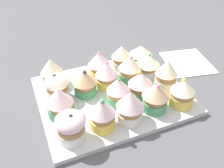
{
  "coord_description": "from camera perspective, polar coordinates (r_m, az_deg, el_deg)",
  "views": [
    {
      "loc": [
        18.83,
        44.59,
        40.82
      ],
      "look_at": [
        0.0,
        0.0,
        4.2
      ],
      "focal_mm": 39.4,
      "sensor_mm": 36.0,
      "label": 1
    }
  ],
  "objects": [
    {
      "name": "baking_tray",
      "position": [
        0.63,
        0.0,
        -2.61
      ],
      "size": [
        36.27,
        29.81,
        1.2
      ],
      "color": "silver",
      "rests_on": "ground_plane"
    },
    {
      "name": "cupcake_10",
      "position": [
        0.6,
        6.58,
        -0.09
      ],
      "size": [
        6.02,
        6.02,
        7.35
      ],
      "color": "#4C9E6B",
      "rests_on": "baking_tray"
    },
    {
      "name": "cupcake_2",
      "position": [
        0.67,
        -2.91,
        4.81
      ],
      "size": [
        6.16,
        6.16,
        7.45
      ],
      "color": "#EFC651",
      "rests_on": "baking_tray"
    },
    {
      "name": "cupcake_15",
      "position": [
        0.53,
        4.51,
        -4.95
      ],
      "size": [
        6.12,
        6.12,
        7.85
      ],
      "color": "white",
      "rests_on": "baking_tray"
    },
    {
      "name": "ground_plane",
      "position": [
        0.64,
        0.0,
        -4.05
      ],
      "size": [
        180.0,
        180.0,
        3.0
      ],
      "primitive_type": "cube",
      "color": "#4C4C51"
    },
    {
      "name": "cupcake_6",
      "position": [
        0.63,
        -1.44,
        2.26
      ],
      "size": [
        5.84,
        5.84,
        7.45
      ],
      "color": "#EFC651",
      "rests_on": "baking_tray"
    },
    {
      "name": "cupcake_17",
      "position": [
        0.5,
        -9.57,
        -9.67
      ],
      "size": [
        6.19,
        6.19,
        6.98
      ],
      "color": "white",
      "rests_on": "baking_tray"
    },
    {
      "name": "napkin",
      "position": [
        0.8,
        17.11,
        4.89
      ],
      "size": [
        15.75,
        17.06,
        0.6
      ],
      "primitive_type": "cube",
      "rotation": [
        0.0,
        0.0,
        -0.2
      ],
      "color": "white",
      "rests_on": "ground_plane"
    },
    {
      "name": "cupcake_1",
      "position": [
        0.7,
        2.23,
        6.34
      ],
      "size": [
        5.63,
        5.63,
        7.06
      ],
      "color": "white",
      "rests_on": "baking_tray"
    },
    {
      "name": "cupcake_13",
      "position": [
        0.6,
        16.0,
        -1.88
      ],
      "size": [
        5.74,
        5.74,
        7.12
      ],
      "color": "#EFC651",
      "rests_on": "baking_tray"
    },
    {
      "name": "cupcake_8",
      "position": [
        0.61,
        -12.58,
        -0.62
      ],
      "size": [
        5.91,
        5.91,
        6.92
      ],
      "color": "white",
      "rests_on": "baking_tray"
    },
    {
      "name": "cupcake_5",
      "position": [
        0.64,
        4.14,
        3.55
      ],
      "size": [
        5.88,
        5.88,
        8.16
      ],
      "color": "#4C9E6B",
      "rests_on": "baking_tray"
    },
    {
      "name": "cupcake_9",
      "position": [
        0.64,
        12.48,
        2.22
      ],
      "size": [
        5.52,
        5.52,
        8.16
      ],
      "color": "white",
      "rests_on": "baking_tray"
    },
    {
      "name": "cupcake_7",
      "position": [
        0.61,
        -6.35,
        0.4
      ],
      "size": [
        6.04,
        6.04,
        7.05
      ],
      "color": "#4C9E6B",
      "rests_on": "baking_tray"
    },
    {
      "name": "cupcake_4",
      "position": [
        0.68,
        8.34,
        4.36
      ],
      "size": [
        6.57,
        6.57,
        6.66
      ],
      "color": "white",
      "rests_on": "baking_tray"
    },
    {
      "name": "cupcake_12",
      "position": [
        0.55,
        -12.01,
        -4.14
      ],
      "size": [
        6.1,
        6.1,
        7.47
      ],
      "color": "#4C9E6B",
      "rests_on": "baking_tray"
    },
    {
      "name": "cupcake_11",
      "position": [
        0.58,
        1.86,
        -1.43
      ],
      "size": [
        5.53,
        5.53,
        7.55
      ],
      "color": "#4C9E6B",
      "rests_on": "baking_tray"
    },
    {
      "name": "cupcake_16",
      "position": [
        0.51,
        -2.28,
        -6.75
      ],
      "size": [
        5.62,
        5.62,
        8.19
      ],
      "color": "#EFC651",
      "rests_on": "baking_tray"
    },
    {
      "name": "cupcake_14",
      "position": [
        0.57,
        10.05,
        -2.94
      ],
      "size": [
        6.3,
        6.3,
        7.2
      ],
      "color": "#4C9E6B",
      "rests_on": "baking_tray"
    },
    {
      "name": "cupcake_0",
      "position": [
        0.72,
        6.64,
        6.65
      ],
      "size": [
        6.69,
        6.69,
        6.48
      ],
      "color": "#4C9E6B",
      "rests_on": "baking_tray"
    },
    {
      "name": "cupcake_3",
      "position": [
        0.65,
        -13.8,
        2.89
      ],
      "size": [
        5.74,
        5.74,
        7.55
      ],
      "color": "#4C9E6B",
      "rests_on": "baking_tray"
    }
  ]
}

